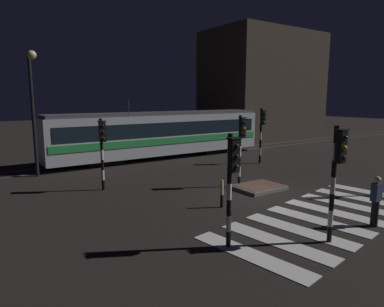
% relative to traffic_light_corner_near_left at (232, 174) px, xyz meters
% --- Properties ---
extents(ground_plane, '(120.00, 120.00, 0.00)m').
position_rel_traffic_light_corner_near_left_xyz_m(ground_plane, '(4.57, 3.30, -2.17)').
color(ground_plane, black).
extents(rail_near, '(80.00, 0.12, 0.03)m').
position_rel_traffic_light_corner_near_left_xyz_m(rail_near, '(4.57, 13.39, -2.15)').
color(rail_near, '#59595E').
rests_on(rail_near, ground).
extents(rail_far, '(80.00, 0.12, 0.03)m').
position_rel_traffic_light_corner_near_left_xyz_m(rail_far, '(4.57, 14.83, -2.15)').
color(rail_far, '#59595E').
rests_on(rail_far, ground).
extents(crosswalk_zebra, '(10.12, 5.25, 0.02)m').
position_rel_traffic_light_corner_near_left_xyz_m(crosswalk_zebra, '(4.57, 0.04, -2.16)').
color(crosswalk_zebra, silver).
rests_on(crosswalk_zebra, ground).
extents(traffic_island, '(2.19, 1.75, 0.18)m').
position_rel_traffic_light_corner_near_left_xyz_m(traffic_island, '(5.24, 4.11, -2.08)').
color(traffic_island, slate).
rests_on(traffic_island, ground).
extents(traffic_light_corner_near_left, '(0.36, 0.42, 3.28)m').
position_rel_traffic_light_corner_near_left_xyz_m(traffic_light_corner_near_left, '(0.00, 0.00, 0.00)').
color(traffic_light_corner_near_left, black).
rests_on(traffic_light_corner_near_left, ground).
extents(traffic_light_corner_far_left, '(0.36, 0.42, 3.32)m').
position_rel_traffic_light_corner_near_left_xyz_m(traffic_light_corner_far_left, '(-0.86, 7.97, 0.02)').
color(traffic_light_corner_far_left, black).
rests_on(traffic_light_corner_far_left, ground).
extents(traffic_light_median_centre, '(0.36, 0.42, 3.43)m').
position_rel_traffic_light_corner_near_left_xyz_m(traffic_light_median_centre, '(4.80, 4.91, 0.10)').
color(traffic_light_median_centre, black).
rests_on(traffic_light_median_centre, ground).
extents(traffic_light_corner_far_right, '(0.36, 0.42, 3.58)m').
position_rel_traffic_light_corner_near_left_xyz_m(traffic_light_corner_far_right, '(9.90, 8.56, 0.19)').
color(traffic_light_corner_far_right, black).
rests_on(traffic_light_corner_far_right, ground).
extents(traffic_light_kerb_mid_left, '(0.36, 0.42, 3.48)m').
position_rel_traffic_light_corner_near_left_xyz_m(traffic_light_kerb_mid_left, '(2.68, -1.45, 0.13)').
color(traffic_light_kerb_mid_left, black).
rests_on(traffic_light_kerb_mid_left, ground).
extents(street_lamp_trackside_left, '(0.44, 1.21, 6.56)m').
position_rel_traffic_light_corner_near_left_xyz_m(street_lamp_trackside_left, '(-2.86, 12.54, 2.05)').
color(street_lamp_trackside_left, black).
rests_on(street_lamp_trackside_left, ground).
extents(tram, '(16.10, 2.58, 4.15)m').
position_rel_traffic_light_corner_near_left_xyz_m(tram, '(5.56, 14.11, -0.42)').
color(tram, silver).
rests_on(tram, ground).
extents(pedestrian_waiting_at_kerb, '(0.36, 0.24, 1.71)m').
position_rel_traffic_light_corner_near_left_xyz_m(pedestrian_waiting_at_kerb, '(5.06, -1.42, -1.29)').
color(pedestrian_waiting_at_kerb, black).
rests_on(pedestrian_waiting_at_kerb, ground).
extents(bollard_island_edge, '(0.12, 0.12, 1.11)m').
position_rel_traffic_light_corner_near_left_xyz_m(bollard_island_edge, '(2.10, 2.98, -1.61)').
color(bollard_island_edge, black).
rests_on(bollard_island_edge, ground).
extents(building_backdrop, '(12.45, 8.00, 11.28)m').
position_rel_traffic_light_corner_near_left_xyz_m(building_backdrop, '(22.28, 20.78, 3.47)').
color(building_backdrop, '#42382D').
rests_on(building_backdrop, ground).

